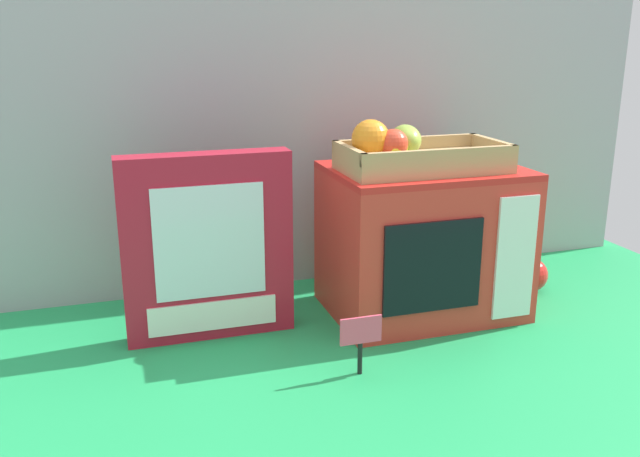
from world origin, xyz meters
name	(u,v)px	position (x,y,z in m)	size (l,w,h in m)	color
ground_plane	(337,319)	(0.00, 0.00, 0.00)	(1.70, 1.70, 0.00)	#219E54
display_back_panel	(300,105)	(0.00, 0.25, 0.39)	(1.61, 0.03, 0.77)	#A0A3A8
toy_microwave	(423,240)	(0.17, 0.00, 0.14)	(0.36, 0.27, 0.29)	red
food_groups_crate	(411,154)	(0.13, -0.02, 0.32)	(0.30, 0.16, 0.10)	tan
cookie_set_box	(208,247)	(-0.24, 0.01, 0.17)	(0.30, 0.05, 0.34)	#B2192D
price_sign	(361,336)	(-0.04, -0.22, 0.07)	(0.07, 0.01, 0.10)	black
loose_toy_apple	(531,275)	(0.44, 0.02, 0.04)	(0.07, 0.07, 0.07)	red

